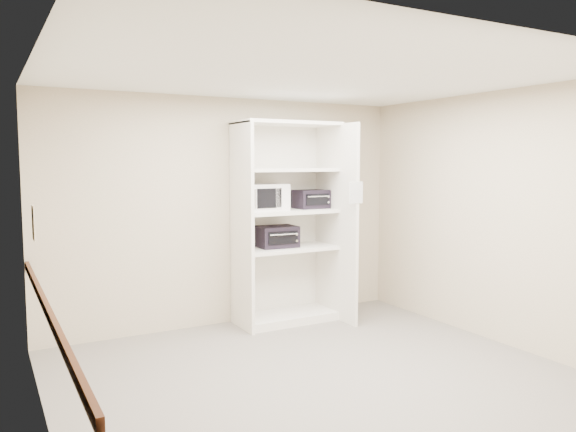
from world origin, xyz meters
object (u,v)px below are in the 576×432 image
toaster_oven_upper (311,199)px  toaster_oven_lower (277,237)px  shelving_unit (290,229)px  microwave (263,197)px

toaster_oven_upper → toaster_oven_lower: bearing=-179.8°
toaster_oven_lower → shelving_unit: bearing=-10.0°
shelving_unit → toaster_oven_upper: bearing=8.1°
toaster_oven_upper → microwave: bearing=178.2°
microwave → toaster_oven_lower: 0.51m
shelving_unit → toaster_oven_lower: bearing=167.2°
shelving_unit → toaster_oven_lower: 0.18m
microwave → toaster_oven_upper: 0.66m
toaster_oven_upper → toaster_oven_lower: (-0.48, -0.01, -0.44)m
shelving_unit → toaster_oven_upper: shelving_unit is taller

